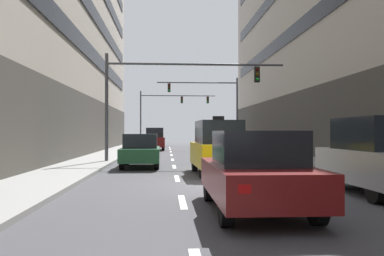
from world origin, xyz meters
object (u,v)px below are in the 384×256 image
taxi_driving_2 (218,148)px  traffic_signal_2 (167,106)px  traffic_signal_1 (214,100)px  car_driving_0 (256,172)px  car_driving_1 (141,151)px  car_driving_3 (155,139)px  car_parked_1 (378,156)px  traffic_signal_0 (166,86)px

taxi_driving_2 → traffic_signal_2: (-1.97, 35.65, 3.77)m
taxi_driving_2 → traffic_signal_1: size_ratio=0.55×
car_driving_0 → traffic_signal_2: traffic_signal_2 is taller
traffic_signal_2 → traffic_signal_1: bearing=-67.0°
car_driving_1 → car_driving_3: (0.15, 18.52, 0.24)m
taxi_driving_2 → car_driving_0: bearing=-91.4°
car_parked_1 → traffic_signal_0: 13.22m
car_driving_0 → taxi_driving_2: taxi_driving_2 is taller
car_driving_0 → car_driving_3: size_ratio=1.06×
taxi_driving_2 → traffic_signal_1: bearing=83.8°
traffic_signal_0 → traffic_signal_2: traffic_signal_2 is taller
traffic_signal_0 → traffic_signal_2: (0.11, 29.70, 0.72)m
car_parked_1 → traffic_signal_0: size_ratio=0.45×
traffic_signal_0 → car_driving_1: bearing=-114.1°
car_driving_0 → traffic_signal_0: traffic_signal_0 is taller
car_driving_0 → car_parked_1: bearing=29.4°
traffic_signal_2 → taxi_driving_2: bearing=-86.8°
taxi_driving_2 → traffic_signal_1: (2.70, 24.67, 3.77)m
car_driving_1 → car_parked_1: bearing=-53.0°
car_driving_1 → car_parked_1: (6.77, -8.98, 0.25)m
taxi_driving_2 → traffic_signal_0: bearing=109.3°
traffic_signal_2 → car_parked_1: bearing=-82.4°
car_driving_0 → car_parked_1: 4.28m
car_driving_3 → traffic_signal_1: 7.46m
taxi_driving_2 → car_parked_1: size_ratio=1.03×
car_driving_1 → traffic_signal_0: bearing=65.9°
taxi_driving_2 → car_driving_1: bearing=133.9°
car_driving_0 → car_driving_1: bearing=105.4°
traffic_signal_0 → traffic_signal_1: bearing=75.7°
car_parked_1 → traffic_signal_2: bearing=97.6°
traffic_signal_0 → car_parked_1: bearing=-64.1°
traffic_signal_1 → traffic_signal_2: bearing=113.0°
car_driving_0 → traffic_signal_2: (-1.77, 43.36, 3.99)m
car_driving_1 → taxi_driving_2: 4.68m
car_driving_3 → traffic_signal_2: size_ratio=0.45×
car_driving_0 → traffic_signal_1: 32.76m
traffic_signal_1 → traffic_signal_2: traffic_signal_1 is taller
car_driving_1 → traffic_signal_2: traffic_signal_2 is taller
car_driving_0 → car_parked_1: (3.73, 2.10, 0.19)m
traffic_signal_0 → car_driving_3: bearing=93.6°
car_parked_1 → traffic_signal_0: bearing=115.9°
car_parked_1 → taxi_driving_2: bearing=122.2°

